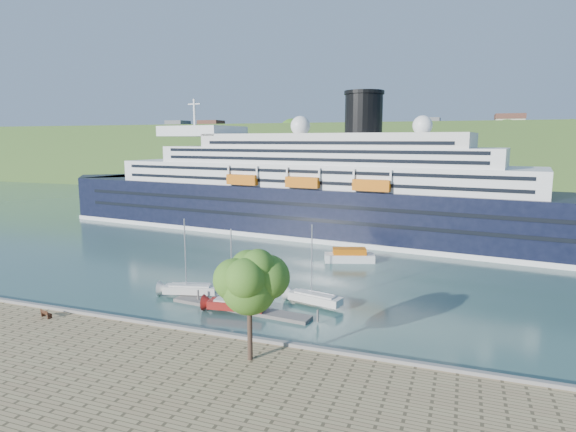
# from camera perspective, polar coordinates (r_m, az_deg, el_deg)

# --- Properties ---
(ground) EXTENTS (400.00, 400.00, 0.00)m
(ground) POSITION_cam_1_polar(r_m,az_deg,el_deg) (46.55, -11.10, -14.25)
(ground) COLOR #2C4F48
(ground) RESTS_ON ground
(far_hillside) EXTENTS (400.00, 50.00, 24.00)m
(far_hillside) POSITION_cam_1_polar(r_m,az_deg,el_deg) (182.89, 13.13, 6.81)
(far_hillside) COLOR #325220
(far_hillside) RESTS_ON ground
(quay_coping) EXTENTS (220.00, 0.50, 0.30)m
(quay_coping) POSITION_cam_1_polar(r_m,az_deg,el_deg) (45.95, -11.27, -13.02)
(quay_coping) COLOR slate
(quay_coping) RESTS_ON promenade
(cruise_ship) EXTENTS (121.78, 31.72, 27.07)m
(cruise_ship) POSITION_cam_1_polar(r_m,az_deg,el_deg) (94.67, 1.46, 6.15)
(cruise_ship) COLOR black
(cruise_ship) RESTS_ON ground
(park_bench) EXTENTS (1.48, 0.90, 0.88)m
(park_bench) POSITION_cam_1_polar(r_m,az_deg,el_deg) (53.66, -26.72, -10.24)
(park_bench) COLOR #492714
(park_bench) RESTS_ON promenade
(promenade_tree) EXTENTS (5.90, 5.90, 9.78)m
(promenade_tree) POSITION_cam_1_polar(r_m,az_deg,el_deg) (38.15, -4.59, -9.93)
(promenade_tree) COLOR #32681B
(promenade_tree) RESTS_ON promenade
(floating_pontoon) EXTENTS (16.56, 3.60, 0.37)m
(floating_pontoon) POSITION_cam_1_polar(r_m,az_deg,el_deg) (53.37, -5.75, -10.83)
(floating_pontoon) COLOR slate
(floating_pontoon) RESTS_ON ground
(sailboat_white_near) EXTENTS (7.14, 3.57, 8.88)m
(sailboat_white_near) POSITION_cam_1_polar(r_m,az_deg,el_deg) (57.25, -11.59, -5.14)
(sailboat_white_near) COLOR silver
(sailboat_white_near) RESTS_ON ground
(sailboat_red) EXTENTS (6.90, 2.64, 8.69)m
(sailboat_red) POSITION_cam_1_polar(r_m,az_deg,el_deg) (51.22, -6.20, -6.80)
(sailboat_red) COLOR maroon
(sailboat_red) RESTS_ON ground
(sailboat_white_far) EXTENTS (7.03, 3.35, 8.76)m
(sailboat_white_far) POSITION_cam_1_polar(r_m,az_deg,el_deg) (53.07, 3.27, -6.16)
(sailboat_white_far) COLOR silver
(sailboat_white_far) RESTS_ON ground
(tender_launch) EXTENTS (7.95, 4.80, 2.08)m
(tender_launch) POSITION_cam_1_polar(r_m,az_deg,el_deg) (73.57, 7.29, -4.60)
(tender_launch) COLOR #CB610B
(tender_launch) RESTS_ON ground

